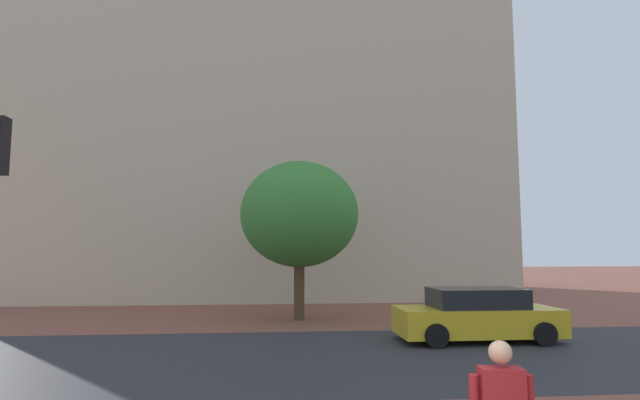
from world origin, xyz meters
TOP-DOWN VIEW (x-y plane):
  - ground_plane at (0.00, 10.00)m, footprint 120.00×120.00m
  - street_asphalt_strip at (0.00, 8.81)m, footprint 120.00×7.39m
  - landmark_building at (-2.29, 28.18)m, footprint 28.11×15.65m
  - car_yellow at (4.94, 10.44)m, footprint 4.55×2.04m
  - tree_curb_far at (0.09, 15.16)m, footprint 4.44×4.44m

SIDE VIEW (x-z plane):
  - ground_plane at x=0.00m, z-range 0.00..0.00m
  - street_asphalt_strip at x=0.00m, z-range 0.00..0.00m
  - car_yellow at x=4.94m, z-range -0.03..1.46m
  - tree_curb_far at x=0.09m, z-range 0.96..6.89m
  - landmark_building at x=-2.29m, z-range -6.21..26.05m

